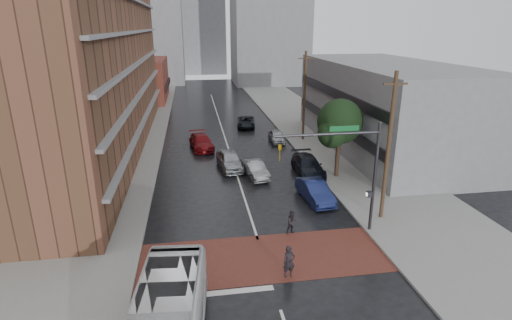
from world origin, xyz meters
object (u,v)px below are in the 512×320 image
object	(u,v)px
car_travel_c	(201,142)
suv_travel	(246,122)
car_parked_mid	(308,166)
car_parked_far	(277,136)
car_travel_a	(230,160)
pedestrian_b	(292,222)
car_parked_near	(315,191)
car_travel_b	(255,170)
pedestrian_a	(289,262)

from	to	relation	value
car_travel_c	suv_travel	bearing A→B (deg)	47.96
car_parked_mid	car_parked_far	world-z (taller)	car_parked_mid
car_travel_a	car_travel_c	xyz separation A→B (m)	(-2.40, 6.77, -0.08)
car_travel_c	car_parked_mid	size ratio (longest dim) A/B	0.97
pedestrian_b	car_parked_near	bearing A→B (deg)	40.34
car_parked_near	car_parked_mid	distance (m)	5.73
car_parked_mid	car_travel_c	bearing A→B (deg)	135.53
pedestrian_b	car_travel_a	world-z (taller)	car_travel_a
car_travel_b	car_parked_far	xyz separation A→B (m)	(4.14, 10.59, -0.03)
pedestrian_b	car_travel_b	bearing A→B (deg)	76.92
pedestrian_a	car_parked_mid	size ratio (longest dim) A/B	0.33
car_travel_c	suv_travel	xyz separation A→B (m)	(6.05, 8.84, -0.10)
pedestrian_a	car_travel_c	xyz separation A→B (m)	(-3.84, 23.96, -0.13)
pedestrian_a	car_travel_a	bearing A→B (deg)	86.49
pedestrian_b	car_travel_b	world-z (taller)	pedestrian_b
car_travel_b	car_parked_far	world-z (taller)	car_travel_b
suv_travel	car_parked_mid	size ratio (longest dim) A/B	0.88
pedestrian_a	car_parked_far	size ratio (longest dim) A/B	0.46
pedestrian_b	car_travel_b	size ratio (longest dim) A/B	0.37
car_travel_a	car_travel_c	bearing A→B (deg)	103.18
car_travel_a	car_travel_b	bearing A→B (deg)	-57.68
car_travel_c	car_parked_near	distance (m)	16.90
pedestrian_b	car_parked_near	world-z (taller)	pedestrian_b
car_travel_a	car_parked_near	world-z (taller)	car_travel_a
pedestrian_b	car_travel_a	distance (m)	12.98
car_travel_b	car_parked_near	bearing A→B (deg)	-66.09
pedestrian_b	car_travel_a	bearing A→B (deg)	84.87
car_travel_c	car_parked_near	bearing A→B (deg)	-69.20
car_parked_near	car_parked_far	distance (m)	16.19
pedestrian_a	car_travel_b	xyz separation A→B (m)	(0.54, 14.70, -0.20)
car_travel_a	car_parked_near	bearing A→B (deg)	-61.32
pedestrian_b	car_parked_mid	bearing A→B (deg)	51.37
car_travel_c	car_parked_far	world-z (taller)	car_travel_c
pedestrian_a	car_parked_near	bearing A→B (deg)	56.85
car_travel_a	car_parked_far	world-z (taller)	car_travel_a
pedestrian_b	car_parked_far	distance (m)	21.06
car_parked_near	car_travel_a	bearing A→B (deg)	119.87
car_parked_mid	pedestrian_a	bearing A→B (deg)	-108.92
car_travel_a	car_parked_mid	size ratio (longest dim) A/B	0.91
car_travel_a	car_travel_c	world-z (taller)	car_travel_a
car_travel_a	suv_travel	world-z (taller)	car_travel_a
car_travel_b	car_parked_far	size ratio (longest dim) A/B	1.09
pedestrian_a	car_parked_mid	xyz separation A→B (m)	(5.29, 14.73, -0.11)
car_travel_a	car_parked_near	xyz separation A→B (m)	(5.66, -8.08, -0.08)
pedestrian_b	car_travel_c	world-z (taller)	pedestrian_b
pedestrian_b	car_parked_far	xyz separation A→B (m)	(3.38, 20.79, -0.11)
pedestrian_a	car_parked_mid	world-z (taller)	pedestrian_a
car_parked_near	pedestrian_b	bearing A→B (deg)	-127.43
pedestrian_a	pedestrian_b	bearing A→B (deg)	65.54
car_travel_c	car_parked_near	xyz separation A→B (m)	(8.05, -14.85, -0.00)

